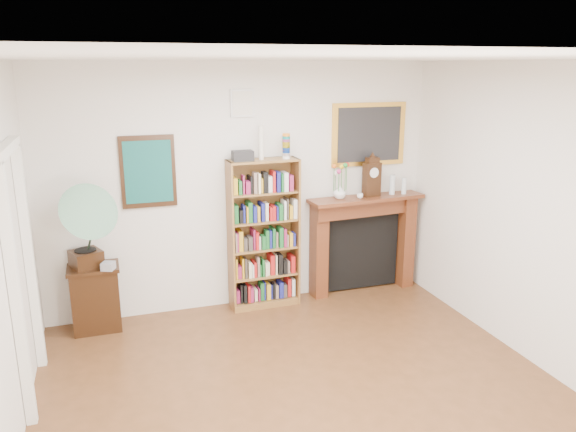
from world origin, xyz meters
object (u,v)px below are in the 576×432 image
(mantel_clock, at_px, (372,178))
(bottle_right, at_px, (404,186))
(bottle_left, at_px, (392,185))
(bookshelf, at_px, (264,226))
(teacup, at_px, (360,196))
(side_cabinet, at_px, (96,298))
(gramophone, at_px, (82,222))
(fireplace, at_px, (363,235))
(flower_vase, at_px, (340,192))
(cd_stack, at_px, (108,266))

(mantel_clock, height_order, bottle_right, mantel_clock)
(mantel_clock, bearing_deg, bottle_left, -4.76)
(bookshelf, xyz_separation_m, teacup, (1.17, -0.06, 0.28))
(side_cabinet, relative_size, gramophone, 0.76)
(fireplace, xyz_separation_m, bottle_right, (0.50, -0.07, 0.60))
(fireplace, bearing_deg, mantel_clock, -44.30)
(flower_vase, bearing_deg, bottle_right, -0.88)
(cd_stack, xyz_separation_m, bottle_right, (3.52, 0.19, 0.57))
(fireplace, xyz_separation_m, flower_vase, (-0.35, -0.06, 0.58))
(side_cabinet, bearing_deg, fireplace, 1.90)
(fireplace, xyz_separation_m, teacup, (-0.12, -0.12, 0.53))
(cd_stack, bearing_deg, bottle_left, 3.63)
(bottle_right, bearing_deg, teacup, -175.21)
(side_cabinet, height_order, teacup, teacup)
(bottle_right, bearing_deg, cd_stack, -176.94)
(flower_vase, xyz_separation_m, teacup, (0.23, -0.06, -0.05))
(bookshelf, bearing_deg, bottle_right, -1.84)
(bookshelf, height_order, side_cabinet, bookshelf)
(bottle_left, bearing_deg, teacup, -170.61)
(flower_vase, height_order, bottle_right, bottle_right)
(gramophone, bearing_deg, mantel_clock, -18.82)
(teacup, bearing_deg, cd_stack, -177.31)
(flower_vase, distance_m, bottle_left, 0.70)
(bookshelf, bearing_deg, mantel_clock, -1.34)
(bookshelf, height_order, bottle_left, bookshelf)
(bookshelf, distance_m, teacup, 1.21)
(bottle_right, bearing_deg, fireplace, 172.15)
(side_cabinet, relative_size, bottle_left, 2.97)
(bookshelf, distance_m, gramophone, 1.97)
(side_cabinet, bearing_deg, cd_stack, -44.79)
(bottle_left, xyz_separation_m, bottle_right, (0.15, -0.03, -0.02))
(bottle_left, distance_m, bottle_right, 0.15)
(bookshelf, distance_m, fireplace, 1.31)
(gramophone, bearing_deg, cd_stack, -24.77)
(fireplace, bearing_deg, cd_stack, -179.21)
(fireplace, bearing_deg, gramophone, -179.70)
(fireplace, xyz_separation_m, cd_stack, (-3.02, -0.26, 0.03))
(gramophone, distance_m, cd_stack, 0.53)
(bottle_left, bearing_deg, bottle_right, -9.70)
(bookshelf, xyz_separation_m, side_cabinet, (-1.88, -0.05, -0.61))
(fireplace, distance_m, flower_vase, 0.68)
(bookshelf, bearing_deg, flower_vase, -1.38)
(mantel_clock, height_order, bottle_left, mantel_clock)
(bottle_right, bearing_deg, side_cabinet, -179.45)
(teacup, bearing_deg, flower_vase, 164.47)
(cd_stack, distance_m, mantel_clock, 3.16)
(side_cabinet, distance_m, bottle_left, 3.66)
(fireplace, distance_m, gramophone, 3.28)
(flower_vase, bearing_deg, bookshelf, -179.91)
(cd_stack, bearing_deg, teacup, 2.69)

